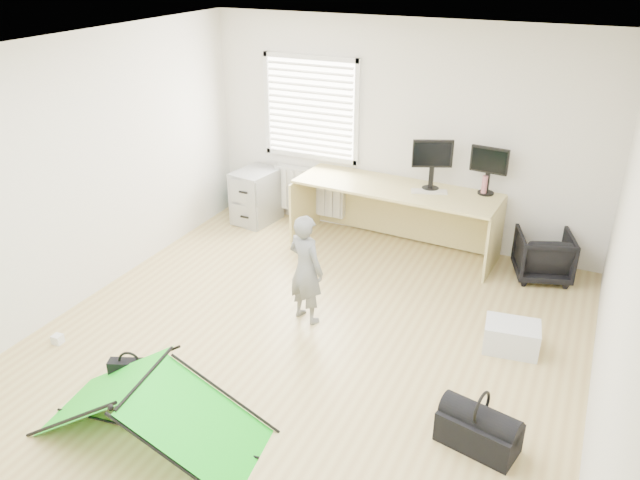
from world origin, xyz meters
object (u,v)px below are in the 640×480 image
at_px(filing_cabinet, 256,196).
at_px(thermos, 484,185).
at_px(kite, 150,406).
at_px(storage_crate, 511,337).
at_px(monitor_right, 488,177).
at_px(office_chair, 543,255).
at_px(person, 306,269).
at_px(laptop_bag, 131,374).
at_px(monitor_left, 432,171).
at_px(duffel_bag, 478,432).
at_px(desk, 394,219).

height_order(filing_cabinet, thermos, thermos).
height_order(thermos, kite, thermos).
bearing_deg(storage_crate, monitor_right, 110.93).
xyz_separation_m(filing_cabinet, office_chair, (3.72, -0.02, -0.08)).
distance_m(person, laptop_bag, 1.87).
bearing_deg(monitor_left, person, -132.50).
bearing_deg(duffel_bag, kite, -145.03).
height_order(kite, duffel_bag, kite).
bearing_deg(person, storage_crate, -151.92).
bearing_deg(office_chair, filing_cabinet, -18.19).
bearing_deg(laptop_bag, thermos, 37.23).
distance_m(person, duffel_bag, 2.26).
bearing_deg(office_chair, monitor_right, -31.28).
bearing_deg(storage_crate, laptop_bag, -146.09).
height_order(office_chair, storage_crate, office_chair).
height_order(kite, storage_crate, kite).
height_order(kite, laptop_bag, kite).
xyz_separation_m(desk, filing_cabinet, (-1.98, 0.08, -0.06)).
distance_m(thermos, office_chair, 1.03).
distance_m(storage_crate, laptop_bag, 3.44).
bearing_deg(person, duffel_bag, 170.37).
bearing_deg(monitor_right, thermos, -113.99).
xyz_separation_m(thermos, office_chair, (0.76, -0.14, -0.67)).
relative_size(filing_cabinet, kite, 0.41).
height_order(office_chair, kite, same).
distance_m(desk, laptop_bag, 3.64).
height_order(monitor_right, office_chair, monitor_right).
relative_size(storage_crate, duffel_bag, 0.83).
distance_m(monitor_right, kite, 4.45).
height_order(person, kite, person).
distance_m(monitor_left, duffel_bag, 3.38).
xyz_separation_m(monitor_left, thermos, (0.60, 0.10, -0.11)).
distance_m(monitor_right, laptop_bag, 4.37).
height_order(monitor_right, person, monitor_right).
xyz_separation_m(monitor_right, office_chair, (0.74, -0.18, -0.76)).
distance_m(monitor_left, person, 2.12).
bearing_deg(person, desk, -80.30).
height_order(desk, thermos, thermos).
bearing_deg(office_chair, storage_crate, 69.51).
bearing_deg(monitor_left, monitor_right, -11.35).
bearing_deg(thermos, desk, -168.38).
bearing_deg(filing_cabinet, office_chair, 8.49).
distance_m(laptop_bag, duffel_bag, 2.89).
distance_m(office_chair, storage_crate, 1.58).
bearing_deg(filing_cabinet, thermos, 11.19).
distance_m(filing_cabinet, storage_crate, 3.99).
distance_m(desk, filing_cabinet, 1.98).
xyz_separation_m(thermos, storage_crate, (0.69, -1.72, -0.81)).
xyz_separation_m(desk, office_chair, (1.75, 0.06, -0.14)).
bearing_deg(laptop_bag, duffel_bag, -11.20).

